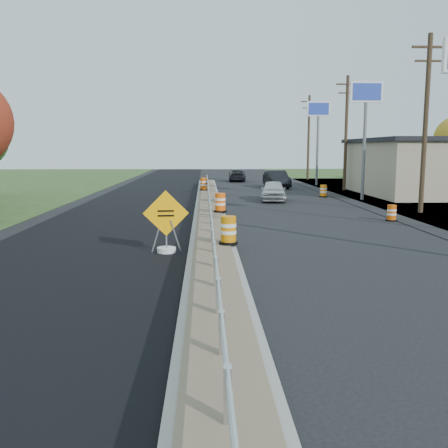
{
  "coord_description": "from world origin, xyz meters",
  "views": [
    {
      "loc": [
        -0.26,
        -17.52,
        3.44
      ],
      "look_at": [
        0.35,
        -1.93,
        1.1
      ],
      "focal_mm": 40.0,
      "sensor_mm": 36.0,
      "label": 1
    }
  ],
  "objects_px": {
    "car_silver": "(273,191)",
    "car_dark_far": "(237,175)",
    "barrel_median_mid": "(220,203)",
    "barrel_shoulder_near": "(392,213)",
    "barrel_shoulder_mid": "(323,191)",
    "car_dark_mid": "(277,179)",
    "barrel_median_far": "(204,184)",
    "barrel_median_near": "(228,231)",
    "caution_sign": "(166,237)"
  },
  "relations": [
    {
      "from": "barrel_median_mid",
      "to": "barrel_shoulder_near",
      "type": "bearing_deg",
      "value": -13.59
    },
    {
      "from": "barrel_median_near",
      "to": "barrel_shoulder_near",
      "type": "distance_m",
      "value": 10.68
    },
    {
      "from": "barrel_median_near",
      "to": "barrel_median_mid",
      "type": "height_order",
      "value": "barrel_median_mid"
    },
    {
      "from": "car_dark_far",
      "to": "barrel_median_far",
      "type": "bearing_deg",
      "value": 79.15
    },
    {
      "from": "barrel_shoulder_near",
      "to": "caution_sign",
      "type": "bearing_deg",
      "value": -145.59
    },
    {
      "from": "barrel_shoulder_near",
      "to": "car_dark_far",
      "type": "distance_m",
      "value": 30.95
    },
    {
      "from": "caution_sign",
      "to": "car_silver",
      "type": "distance_m",
      "value": 17.83
    },
    {
      "from": "barrel_median_near",
      "to": "barrel_median_mid",
      "type": "relative_size",
      "value": 0.98
    },
    {
      "from": "car_silver",
      "to": "barrel_median_far",
      "type": "bearing_deg",
      "value": 135.43
    },
    {
      "from": "car_dark_mid",
      "to": "barrel_median_mid",
      "type": "bearing_deg",
      "value": -111.38
    },
    {
      "from": "barrel_median_mid",
      "to": "barrel_median_far",
      "type": "bearing_deg",
      "value": 93.59
    },
    {
      "from": "barrel_shoulder_near",
      "to": "car_dark_far",
      "type": "relative_size",
      "value": 0.18
    },
    {
      "from": "caution_sign",
      "to": "car_dark_mid",
      "type": "height_order",
      "value": "caution_sign"
    },
    {
      "from": "car_silver",
      "to": "car_dark_far",
      "type": "bearing_deg",
      "value": 100.84
    },
    {
      "from": "caution_sign",
      "to": "barrel_shoulder_near",
      "type": "distance_m",
      "value": 12.52
    },
    {
      "from": "barrel_shoulder_mid",
      "to": "barrel_shoulder_near",
      "type": "bearing_deg",
      "value": -88.12
    },
    {
      "from": "barrel_median_mid",
      "to": "car_silver",
      "type": "bearing_deg",
      "value": 63.74
    },
    {
      "from": "barrel_median_far",
      "to": "car_dark_mid",
      "type": "xyz_separation_m",
      "value": [
        6.56,
        5.35,
        0.08
      ]
    },
    {
      "from": "barrel_median_near",
      "to": "barrel_median_far",
      "type": "bearing_deg",
      "value": 92.2
    },
    {
      "from": "barrel_median_far",
      "to": "car_dark_far",
      "type": "height_order",
      "value": "car_dark_far"
    },
    {
      "from": "car_dark_mid",
      "to": "car_dark_far",
      "type": "bearing_deg",
      "value": 102.78
    },
    {
      "from": "caution_sign",
      "to": "barrel_shoulder_mid",
      "type": "relative_size",
      "value": 2.4
    },
    {
      "from": "caution_sign",
      "to": "barrel_median_far",
      "type": "xyz_separation_m",
      "value": [
        1.23,
        22.92,
        0.16
      ]
    },
    {
      "from": "barrel_median_mid",
      "to": "car_silver",
      "type": "distance_m",
      "value": 8.65
    },
    {
      "from": "barrel_median_far",
      "to": "car_dark_mid",
      "type": "height_order",
      "value": "car_dark_mid"
    },
    {
      "from": "caution_sign",
      "to": "barrel_median_far",
      "type": "bearing_deg",
      "value": 82.36
    },
    {
      "from": "caution_sign",
      "to": "barrel_median_far",
      "type": "relative_size",
      "value": 2.15
    },
    {
      "from": "barrel_shoulder_near",
      "to": "car_silver",
      "type": "bearing_deg",
      "value": 114.33
    },
    {
      "from": "car_silver",
      "to": "car_dark_far",
      "type": "height_order",
      "value": "car_silver"
    },
    {
      "from": "barrel_median_far",
      "to": "car_dark_mid",
      "type": "relative_size",
      "value": 0.21
    },
    {
      "from": "barrel_shoulder_mid",
      "to": "car_dark_mid",
      "type": "distance_m",
      "value": 9.17
    },
    {
      "from": "barrel_median_far",
      "to": "car_silver",
      "type": "bearing_deg",
      "value": -52.42
    },
    {
      "from": "caution_sign",
      "to": "barrel_median_mid",
      "type": "bearing_deg",
      "value": 72.4
    },
    {
      "from": "barrel_median_mid",
      "to": "barrel_shoulder_near",
      "type": "height_order",
      "value": "barrel_median_mid"
    },
    {
      "from": "barrel_shoulder_mid",
      "to": "barrel_median_near",
      "type": "bearing_deg",
      "value": -112.32
    },
    {
      "from": "barrel_shoulder_mid",
      "to": "caution_sign",
      "type": "bearing_deg",
      "value": -117.15
    },
    {
      "from": "barrel_median_far",
      "to": "barrel_shoulder_near",
      "type": "xyz_separation_m",
      "value": [
        9.1,
        -15.85,
        -0.32
      ]
    },
    {
      "from": "caution_sign",
      "to": "barrel_median_mid",
      "type": "height_order",
      "value": "caution_sign"
    },
    {
      "from": "barrel_median_near",
      "to": "barrel_shoulder_mid",
      "type": "relative_size",
      "value": 1.09
    },
    {
      "from": "barrel_median_mid",
      "to": "barrel_shoulder_near",
      "type": "relative_size",
      "value": 1.25
    },
    {
      "from": "barrel_median_near",
      "to": "car_silver",
      "type": "height_order",
      "value": "car_silver"
    },
    {
      "from": "caution_sign",
      "to": "car_silver",
      "type": "relative_size",
      "value": 0.52
    },
    {
      "from": "car_silver",
      "to": "car_dark_mid",
      "type": "relative_size",
      "value": 0.85
    },
    {
      "from": "caution_sign",
      "to": "barrel_shoulder_near",
      "type": "height_order",
      "value": "caution_sign"
    },
    {
      "from": "barrel_median_mid",
      "to": "car_dark_far",
      "type": "bearing_deg",
      "value": 84.49
    },
    {
      "from": "barrel_median_far",
      "to": "caution_sign",
      "type": "bearing_deg",
      "value": -93.06
    },
    {
      "from": "barrel_shoulder_near",
      "to": "barrel_shoulder_mid",
      "type": "bearing_deg",
      "value": 91.88
    },
    {
      "from": "barrel_median_far",
      "to": "barrel_shoulder_mid",
      "type": "height_order",
      "value": "barrel_median_far"
    },
    {
      "from": "barrel_shoulder_mid",
      "to": "barrel_median_far",
      "type": "bearing_deg",
      "value": 157.73
    },
    {
      "from": "barrel_median_mid",
      "to": "car_dark_far",
      "type": "height_order",
      "value": "car_dark_far"
    }
  ]
}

